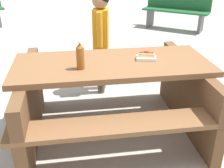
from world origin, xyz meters
TOP-DOWN VIEW (x-y plane):
  - ground_plane at (0.00, 0.00)m, footprint 30.00×30.00m
  - picnic_table at (0.00, 0.00)m, footprint 2.15×1.89m
  - soda_bottle at (-0.24, -0.21)m, footprint 0.07×0.07m
  - hotdog_tray at (0.30, 0.11)m, footprint 0.19×0.13m
  - child_in_coat at (-0.29, 0.88)m, footprint 0.20×0.31m
  - park_bench_near at (0.77, 4.35)m, footprint 1.55×0.86m

SIDE VIEW (x-z plane):
  - ground_plane at x=0.00m, z-range 0.00..0.00m
  - picnic_table at x=0.00m, z-range 0.07..0.82m
  - park_bench_near at x=0.77m, z-range 0.02..0.87m
  - hotdog_tray at x=0.30m, z-range 0.74..0.82m
  - child_in_coat at x=-0.29m, z-range 0.18..1.45m
  - soda_bottle at x=-0.24m, z-range 0.74..0.99m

